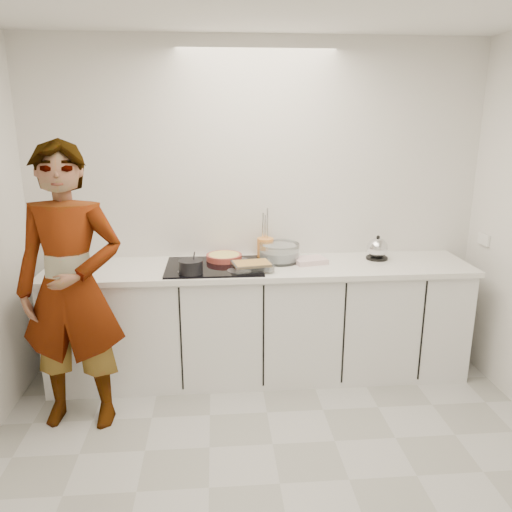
{
  "coord_description": "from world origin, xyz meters",
  "views": [
    {
      "loc": [
        -0.33,
        -2.36,
        2.0
      ],
      "look_at": [
        -0.05,
        1.05,
        1.05
      ],
      "focal_mm": 35.0,
      "sensor_mm": 36.0,
      "label": 1
    }
  ],
  "objects": [
    {
      "name": "floor",
      "position": [
        0.0,
        0.0,
        0.0
      ],
      "size": [
        3.6,
        3.2,
        0.0
      ],
      "primitive_type": "cube",
      "color": "#B6B6B3",
      "rests_on": "ground"
    },
    {
      "name": "wall_back",
      "position": [
        0.0,
        1.6,
        1.3
      ],
      "size": [
        3.6,
        0.0,
        2.6
      ],
      "primitive_type": "cube",
      "color": "silver",
      "rests_on": "ground"
    },
    {
      "name": "wall_front",
      "position": [
        0.0,
        -1.6,
        1.3
      ],
      "size": [
        3.6,
        0.0,
        2.6
      ],
      "primitive_type": "cube",
      "color": "silver",
      "rests_on": "ground"
    },
    {
      "name": "base_cabinets",
      "position": [
        0.0,
        1.28,
        0.43
      ],
      "size": [
        3.2,
        0.58,
        0.87
      ],
      "primitive_type": "cube",
      "color": "white",
      "rests_on": "floor"
    },
    {
      "name": "countertop",
      "position": [
        0.0,
        1.28,
        0.89
      ],
      "size": [
        3.24,
        0.64,
        0.04
      ],
      "primitive_type": "cube",
      "color": "white",
      "rests_on": "base_cabinets"
    },
    {
      "name": "hob",
      "position": [
        -0.35,
        1.26,
        0.92
      ],
      "size": [
        0.72,
        0.54,
        0.01
      ],
      "primitive_type": "cube",
      "color": "black",
      "rests_on": "countertop"
    },
    {
      "name": "tart_dish",
      "position": [
        -0.27,
        1.41,
        0.95
      ],
      "size": [
        0.36,
        0.36,
        0.05
      ],
      "color": "#AF4338",
      "rests_on": "hob"
    },
    {
      "name": "saucepan",
      "position": [
        -0.52,
        1.08,
        0.97
      ],
      "size": [
        0.2,
        0.2,
        0.17
      ],
      "color": "black",
      "rests_on": "hob"
    },
    {
      "name": "baking_dish",
      "position": [
        -0.07,
        1.13,
        0.95
      ],
      "size": [
        0.31,
        0.25,
        0.05
      ],
      "color": "silver",
      "rests_on": "hob"
    },
    {
      "name": "mixing_bowl",
      "position": [
        0.16,
        1.38,
        0.98
      ],
      "size": [
        0.37,
        0.37,
        0.14
      ],
      "color": "silver",
      "rests_on": "countertop"
    },
    {
      "name": "tea_towel",
      "position": [
        0.39,
        1.32,
        0.93
      ],
      "size": [
        0.28,
        0.23,
        0.04
      ],
      "primitive_type": "cube",
      "rotation": [
        0.0,
        0.0,
        0.24
      ],
      "color": "white",
      "rests_on": "countertop"
    },
    {
      "name": "kettle",
      "position": [
        0.95,
        1.38,
        0.99
      ],
      "size": [
        0.18,
        0.18,
        0.19
      ],
      "color": "black",
      "rests_on": "countertop"
    },
    {
      "name": "utensil_crock",
      "position": [
        0.06,
        1.48,
        0.99
      ],
      "size": [
        0.15,
        0.15,
        0.16
      ],
      "primitive_type": "cylinder",
      "rotation": [
        0.0,
        0.0,
        0.16
      ],
      "color": "#FB993C",
      "rests_on": "countertop"
    },
    {
      "name": "cook",
      "position": [
        -1.26,
        0.74,
        0.94
      ],
      "size": [
        0.72,
        0.5,
        1.88
      ],
      "primitive_type": "imported",
      "rotation": [
        0.0,
        0.0,
        -0.08
      ],
      "color": "white",
      "rests_on": "floor"
    }
  ]
}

